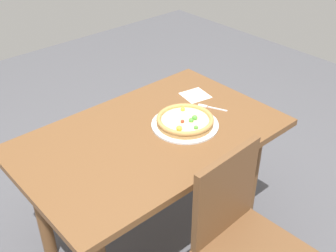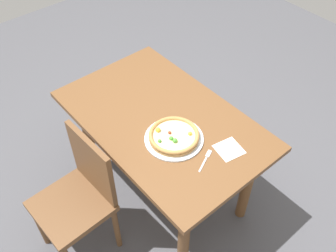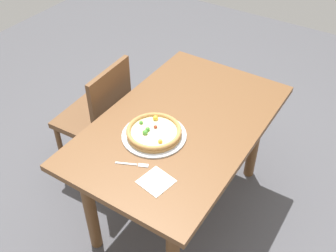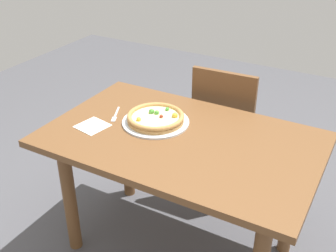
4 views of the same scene
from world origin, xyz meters
The scene contains 7 objects.
ground_plane centered at (0.00, 0.00, 0.00)m, with size 6.00×6.00×0.00m, color #4C4C51.
dining_table centered at (0.00, 0.00, 0.61)m, with size 1.31×0.82×0.72m.
chair_near centered at (0.00, -0.62, 0.49)m, with size 0.42×0.42×0.88m.
plate centered at (0.18, -0.06, 0.73)m, with size 0.34×0.34×0.01m, color silver.
pizza centered at (0.18, -0.06, 0.75)m, with size 0.29×0.29×0.05m.
fork centered at (0.40, -0.02, 0.73)m, with size 0.08×0.16×0.00m.
napkin centered at (0.44, 0.13, 0.73)m, with size 0.14×0.14×0.00m, color white.
Camera 2 is at (1.28, -1.03, 2.35)m, focal length 40.65 mm.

